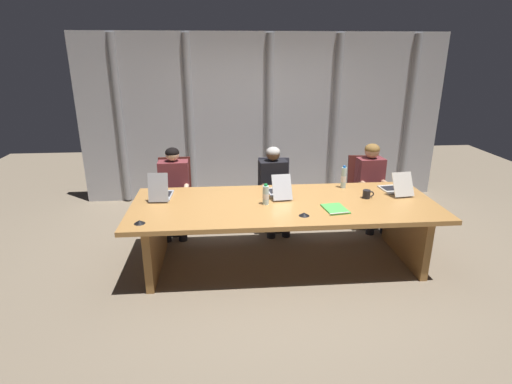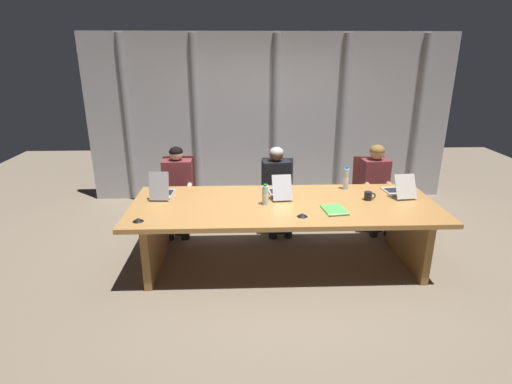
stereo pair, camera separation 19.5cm
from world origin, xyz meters
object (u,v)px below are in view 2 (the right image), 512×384
object	(u,v)px
water_bottle_primary	(265,195)
spiral_notepad	(335,210)
water_bottle_secondary	(346,179)
person_left_end	(177,185)
laptop_left_end	(162,191)
laptop_left_mid	(280,191)
person_left_mid	(278,185)
conference_mic_middle	(302,215)
person_center	(377,182)
office_chair_center	(369,200)
coffee_mug_near	(368,196)
conference_mic_left_side	(138,220)
office_chair_left_end	(179,201)
office_chair_left_mid	(277,201)
laptop_center	(398,190)

from	to	relation	value
water_bottle_primary	spiral_notepad	world-z (taller)	water_bottle_primary
water_bottle_secondary	person_left_end	bearing A→B (deg)	166.78
water_bottle_secondary	laptop_left_end	bearing A→B (deg)	-174.92
laptop_left_mid	laptop_left_end	bearing A→B (deg)	84.93
person_left_mid	conference_mic_middle	bearing A→B (deg)	0.50
water_bottle_primary	laptop_left_mid	bearing A→B (deg)	57.29
person_left_end	water_bottle_secondary	world-z (taller)	person_left_end
water_bottle_primary	person_left_mid	bearing A→B (deg)	77.10
person_center	office_chair_center	bearing A→B (deg)	-170.81
coffee_mug_near	conference_mic_left_side	distance (m)	2.50
person_left_mid	conference_mic_left_side	distance (m)	2.06
laptop_left_end	coffee_mug_near	size ratio (longest dim) A/B	3.19
laptop_left_end	office_chair_left_end	size ratio (longest dim) A/B	0.44
office_chair_left_mid	water_bottle_primary	xyz separation A→B (m)	(-0.23, -1.14, 0.50)
water_bottle_secondary	coffee_mug_near	distance (m)	0.43
spiral_notepad	person_center	bearing A→B (deg)	46.90
laptop_left_end	laptop_left_mid	world-z (taller)	laptop_left_end
office_chair_center	coffee_mug_near	xyz separation A→B (m)	(-0.36, -1.04, 0.44)
laptop_left_end	conference_mic_left_side	xyz separation A→B (m)	(-0.11, -0.71, -0.05)
laptop_left_mid	conference_mic_middle	world-z (taller)	laptop_left_mid
spiral_notepad	conference_mic_left_side	bearing A→B (deg)	177.64
laptop_left_mid	person_left_end	size ratio (longest dim) A/B	0.42
laptop_left_mid	spiral_notepad	xyz separation A→B (m)	(0.53, -0.51, -0.05)
office_chair_left_mid	person_center	distance (m)	1.37
conference_mic_middle	person_left_end	bearing A→B (deg)	137.50
water_bottle_primary	coffee_mug_near	bearing A→B (deg)	4.71
water_bottle_primary	office_chair_left_mid	bearing A→B (deg)	78.40
office_chair_left_mid	person_left_mid	bearing A→B (deg)	2.56
water_bottle_primary	water_bottle_secondary	xyz separation A→B (m)	(1.01, 0.48, 0.02)
office_chair_left_mid	person_left_end	bearing A→B (deg)	-77.23
water_bottle_secondary	laptop_center	bearing A→B (deg)	-20.22
person_left_mid	coffee_mug_near	bearing A→B (deg)	41.85
conference_mic_left_side	office_chair_center	bearing A→B (deg)	29.06
office_chair_left_end	office_chair_center	xyz separation A→B (m)	(2.65, -0.00, -0.01)
coffee_mug_near	person_left_end	bearing A→B (deg)	158.76
person_center	conference_mic_left_side	distance (m)	3.17
laptop_left_end	laptop_center	xyz separation A→B (m)	(2.74, -0.02, -0.01)
water_bottle_primary	water_bottle_secondary	size ratio (longest dim) A/B	0.84
person_left_mid	office_chair_left_mid	bearing A→B (deg)	171.38
person_left_mid	person_center	xyz separation A→B (m)	(1.34, 0.00, 0.02)
office_chair_left_end	person_left_mid	distance (m)	1.38
office_chair_center	conference_mic_left_side	bearing A→B (deg)	-54.80
office_chair_left_end	office_chair_center	bearing A→B (deg)	89.19
water_bottle_primary	conference_mic_left_side	bearing A→B (deg)	-161.79
coffee_mug_near	laptop_center	bearing A→B (deg)	23.42
person_center	water_bottle_secondary	size ratio (longest dim) A/B	4.12
laptop_left_mid	office_chair_center	distance (m)	1.65
laptop_center	office_chair_left_mid	distance (m)	1.66
person_center	water_bottle_secondary	distance (m)	0.77
water_bottle_secondary	coffee_mug_near	xyz separation A→B (m)	(0.16, -0.39, -0.08)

